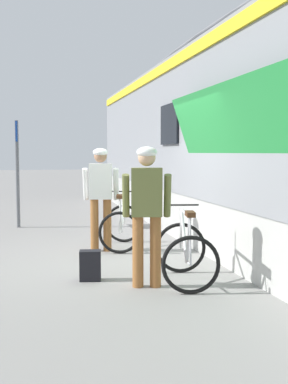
{
  "coord_description": "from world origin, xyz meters",
  "views": [
    {
      "loc": [
        -1.34,
        -7.24,
        1.69
      ],
      "look_at": [
        0.48,
        0.18,
        1.05
      ],
      "focal_mm": 44.33,
      "sensor_mm": 36.0,
      "label": 1
    }
  ],
  "objects_px": {
    "train_car": "(269,137)",
    "bicycle_near_silver": "(185,252)",
    "backpack_on_platform": "(90,265)",
    "platform_sign_post": "(17,155)",
    "cyclist_near_in_olive": "(147,204)",
    "bicycle_far_white": "(122,225)",
    "cyclist_far_in_white": "(101,190)"
  },
  "relations": [
    {
      "from": "cyclist_far_in_white",
      "to": "cyclist_near_in_olive",
      "type": "bearing_deg",
      "value": -84.33
    },
    {
      "from": "train_car",
      "to": "bicycle_near_silver",
      "type": "xyz_separation_m",
      "value": [
        -2.32,
        -2.14,
        -1.56
      ]
    },
    {
      "from": "cyclist_near_in_olive",
      "to": "train_car",
      "type": "bearing_deg",
      "value": 37.71
    },
    {
      "from": "bicycle_far_white",
      "to": "platform_sign_post",
      "type": "distance_m",
      "value": 3.57
    },
    {
      "from": "backpack_on_platform",
      "to": "platform_sign_post",
      "type": "xyz_separation_m",
      "value": [
        -1.0,
        4.84,
        1.42
      ]
    },
    {
      "from": "train_car",
      "to": "backpack_on_platform",
      "type": "distance_m",
      "value": 4.29
    },
    {
      "from": "train_car",
      "to": "platform_sign_post",
      "type": "xyz_separation_m",
      "value": [
        -4.5,
        3.1,
        -0.34
      ]
    },
    {
      "from": "platform_sign_post",
      "to": "backpack_on_platform",
      "type": "bearing_deg",
      "value": -78.28
    },
    {
      "from": "bicycle_far_white",
      "to": "backpack_on_platform",
      "type": "xyz_separation_m",
      "value": [
        -0.82,
        -2.03,
        -0.2
      ]
    },
    {
      "from": "train_car",
      "to": "bicycle_near_silver",
      "type": "height_order",
      "value": "train_car"
    },
    {
      "from": "bicycle_far_white",
      "to": "cyclist_far_in_white",
      "type": "bearing_deg",
      "value": -154.53
    },
    {
      "from": "backpack_on_platform",
      "to": "platform_sign_post",
      "type": "relative_size",
      "value": 0.17
    },
    {
      "from": "cyclist_near_in_olive",
      "to": "cyclist_far_in_white",
      "type": "distance_m",
      "value": 2.32
    },
    {
      "from": "cyclist_near_in_olive",
      "to": "backpack_on_platform",
      "type": "relative_size",
      "value": 4.4
    },
    {
      "from": "train_car",
      "to": "cyclist_near_in_olive",
      "type": "bearing_deg",
      "value": -142.29
    },
    {
      "from": "cyclist_far_in_white",
      "to": "bicycle_near_silver",
      "type": "bearing_deg",
      "value": -71.25
    },
    {
      "from": "bicycle_near_silver",
      "to": "backpack_on_platform",
      "type": "bearing_deg",
      "value": 160.97
    },
    {
      "from": "train_car",
      "to": "cyclist_far_in_white",
      "type": "height_order",
      "value": "train_car"
    },
    {
      "from": "bicycle_near_silver",
      "to": "backpack_on_platform",
      "type": "xyz_separation_m",
      "value": [
        -1.18,
        0.41,
        -0.2
      ]
    },
    {
      "from": "train_car",
      "to": "cyclist_near_in_olive",
      "type": "relative_size",
      "value": 10.21
    },
    {
      "from": "train_car",
      "to": "platform_sign_post",
      "type": "height_order",
      "value": "train_car"
    },
    {
      "from": "bicycle_far_white",
      "to": "backpack_on_platform",
      "type": "bearing_deg",
      "value": -112.14
    },
    {
      "from": "train_car",
      "to": "cyclist_near_in_olive",
      "type": "distance_m",
      "value": 3.71
    },
    {
      "from": "backpack_on_platform",
      "to": "bicycle_near_silver",
      "type": "bearing_deg",
      "value": -10.11
    },
    {
      "from": "cyclist_far_in_white",
      "to": "backpack_on_platform",
      "type": "relative_size",
      "value": 4.4
    },
    {
      "from": "cyclist_near_in_olive",
      "to": "backpack_on_platform",
      "type": "distance_m",
      "value": 1.17
    },
    {
      "from": "cyclist_near_in_olive",
      "to": "backpack_on_platform",
      "type": "bearing_deg",
      "value": 144.17
    },
    {
      "from": "cyclist_far_in_white",
      "to": "bicycle_near_silver",
      "type": "distance_m",
      "value": 2.46
    },
    {
      "from": "train_car",
      "to": "platform_sign_post",
      "type": "bearing_deg",
      "value": 145.42
    },
    {
      "from": "cyclist_near_in_olive",
      "to": "cyclist_far_in_white",
      "type": "bearing_deg",
      "value": 95.67
    },
    {
      "from": "cyclist_far_in_white",
      "to": "bicycle_near_silver",
      "type": "xyz_separation_m",
      "value": [
        0.76,
        -2.24,
        -0.65
      ]
    },
    {
      "from": "cyclist_near_in_olive",
      "to": "bicycle_near_silver",
      "type": "bearing_deg",
      "value": 6.63
    }
  ]
}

